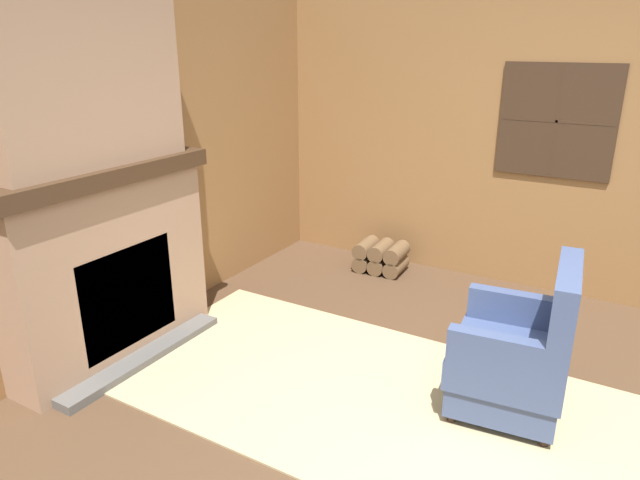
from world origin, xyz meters
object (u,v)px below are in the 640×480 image
(storage_case, at_px, (110,150))
(oil_lamp_vase, at_px, (26,162))
(armchair, at_px, (517,357))
(firewood_stack, at_px, (381,257))

(storage_case, bearing_deg, oil_lamp_vase, -90.01)
(armchair, height_order, firewood_stack, armchair)
(armchair, distance_m, oil_lamp_vase, 3.01)
(firewood_stack, xyz_separation_m, storage_case, (-0.99, -2.14, 1.26))
(oil_lamp_vase, bearing_deg, storage_case, 89.99)
(firewood_stack, relative_size, storage_case, 1.80)
(storage_case, bearing_deg, firewood_stack, 65.18)
(firewood_stack, bearing_deg, armchair, -44.94)
(armchair, xyz_separation_m, oil_lamp_vase, (-2.57, -1.16, 1.08))
(firewood_stack, bearing_deg, oil_lamp_vase, -109.94)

